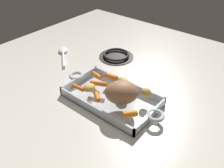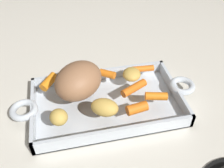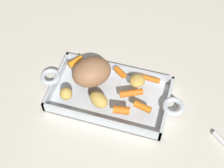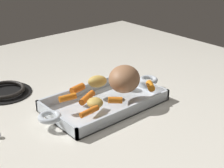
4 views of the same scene
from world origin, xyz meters
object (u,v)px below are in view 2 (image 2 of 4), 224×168
roasting_dish (107,103)px  baby_carrot_center_left (156,96)px  potato_golden_small (132,74)px  potato_halved (59,117)px  potato_golden_large (105,107)px  baby_carrot_center_right (134,87)px  baby_carrot_southwest (49,82)px  baby_carrot_southeast (107,74)px  baby_carrot_short (143,69)px  pork_roast (78,81)px  baby_carrot_long (137,108)px

roasting_dish → baby_carrot_center_left: baby_carrot_center_left is taller
potato_golden_small → potato_halved: bearing=-150.3°
baby_carrot_center_left → potato_golden_small: 0.10m
potato_golden_large → potato_golden_small: bearing=48.8°
baby_carrot_center_right → potato_golden_small: size_ratio=1.39×
baby_carrot_center_right → baby_carrot_center_left: same height
roasting_dish → baby_carrot_southwest: (-0.14, 0.07, 0.04)m
roasting_dish → baby_carrot_center_right: (0.07, 0.00, 0.04)m
baby_carrot_southeast → potato_golden_small: bearing=-17.8°
baby_carrot_southwest → potato_halved: potato_halved is taller
potato_golden_small → baby_carrot_center_right: bearing=-99.4°
baby_carrot_center_right → baby_carrot_short: 0.08m
baby_carrot_center_right → potato_halved: size_ratio=1.77×
baby_carrot_center_right → baby_carrot_short: baby_carrot_center_right is taller
baby_carrot_short → pork_roast: bearing=-164.3°
baby_carrot_long → potato_halved: 0.18m
pork_roast → baby_carrot_southeast: bearing=30.6°
pork_roast → potato_golden_small: 0.15m
baby_carrot_center_right → baby_carrot_short: size_ratio=1.18×
baby_carrot_southeast → baby_carrot_center_right: bearing=-50.5°
pork_roast → roasting_dish: bearing=-18.0°
baby_carrot_southwest → baby_carrot_center_right: bearing=-17.4°
baby_carrot_center_right → potato_golden_large: size_ratio=1.12×
baby_carrot_center_left → potato_golden_small: size_ratio=1.03×
potato_golden_large → potato_halved: (-0.10, -0.01, -0.00)m
baby_carrot_southwest → potato_halved: size_ratio=1.26×
roasting_dish → potato_golden_large: 0.08m
baby_carrot_southwest → baby_carrot_short: baby_carrot_southwest is taller
roasting_dish → potato_halved: bearing=-152.1°
roasting_dish → baby_carrot_southeast: baby_carrot_southeast is taller
pork_roast → baby_carrot_center_left: pork_roast is taller
potato_golden_small → baby_carrot_southeast: bearing=162.2°
baby_carrot_southeast → potato_golden_large: 0.13m
baby_carrot_southwest → baby_carrot_short: 0.25m
baby_carrot_short → potato_golden_large: (-0.13, -0.13, 0.01)m
baby_carrot_center_left → potato_golden_large: potato_golden_large is taller
baby_carrot_long → baby_carrot_center_left: 0.06m
baby_carrot_center_right → baby_carrot_long: baby_carrot_long is taller
baby_carrot_center_right → potato_golden_small: 0.05m
roasting_dish → baby_carrot_long: 0.10m
baby_carrot_southeast → baby_carrot_center_left: 0.15m
pork_roast → potato_golden_small: size_ratio=2.42×
baby_carrot_long → baby_carrot_short: 0.15m
potato_halved → baby_carrot_short: bearing=29.9°
pork_roast → potato_golden_large: bearing=-58.7°
baby_carrot_center_right → baby_carrot_long: 0.07m
baby_carrot_southwest → baby_carrot_long: bearing=-35.1°
baby_carrot_center_left → baby_carrot_southwest: size_ratio=1.05×
pork_roast → baby_carrot_southwest: size_ratio=2.46×
baby_carrot_long → baby_carrot_southeast: (-0.04, 0.14, -0.00)m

